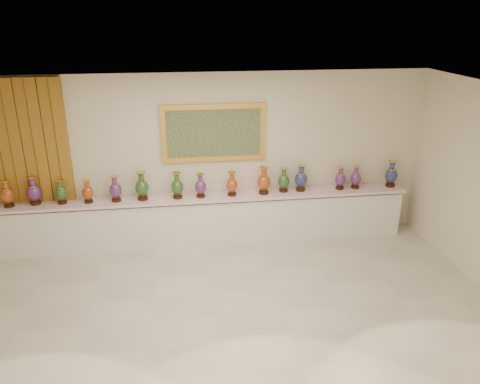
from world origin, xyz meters
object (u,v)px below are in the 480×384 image
(counter, at_px, (206,220))
(vase_1, at_px, (34,192))
(vase_0, at_px, (7,195))
(vase_2, at_px, (61,193))

(counter, relative_size, vase_1, 14.97)
(counter, distance_m, vase_1, 2.93)
(vase_0, bearing_deg, counter, 0.75)
(vase_1, xyz_separation_m, vase_2, (0.44, -0.03, -0.03))
(vase_0, height_order, vase_2, vase_0)
(vase_1, bearing_deg, vase_2, -3.57)
(vase_1, distance_m, vase_2, 0.44)
(vase_1, relative_size, vase_2, 1.17)
(counter, distance_m, vase_2, 2.49)
(vase_1, bearing_deg, vase_0, -172.83)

